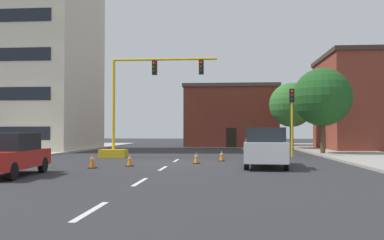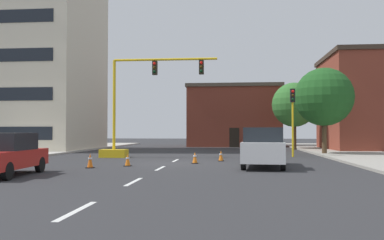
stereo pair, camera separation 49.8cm
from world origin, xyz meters
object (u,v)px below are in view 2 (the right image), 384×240
at_px(traffic_cone_roadside_c, 90,161).
at_px(tree_right_mid, 324,97).
at_px(traffic_light_pole_right, 293,107).
at_px(traffic_cone_roadside_b, 128,160).
at_px(traffic_signal_gantry, 128,126).
at_px(pickup_truck_white, 263,148).
at_px(traffic_cone_roadside_d, 195,158).
at_px(traffic_cone_roadside_a, 221,156).
at_px(tree_right_far, 294,105).
at_px(sedan_red_near_left, 5,154).

bearing_deg(traffic_cone_roadside_c, tree_right_mid, 42.34).
height_order(traffic_light_pole_right, traffic_cone_roadside_b, traffic_light_pole_right).
bearing_deg(traffic_signal_gantry, traffic_light_pole_right, 7.93).
distance_m(pickup_truck_white, traffic_cone_roadside_d, 4.23).
relative_size(pickup_truck_white, traffic_cone_roadside_a, 8.45).
distance_m(pickup_truck_white, traffic_cone_roadside_c, 8.65).
xyz_separation_m(traffic_light_pole_right, pickup_truck_white, (-2.66, -8.62, -2.55)).
bearing_deg(traffic_cone_roadside_d, tree_right_mid, 45.80).
distance_m(traffic_cone_roadside_a, traffic_cone_roadside_b, 6.26).
xyz_separation_m(traffic_cone_roadside_b, traffic_cone_roadside_d, (3.31, 2.10, 0.00)).
bearing_deg(tree_right_mid, traffic_cone_roadside_a, -136.45).
xyz_separation_m(tree_right_mid, traffic_cone_roadside_d, (-9.04, -9.29, -4.09)).
xyz_separation_m(tree_right_far, traffic_cone_roadside_d, (-8.19, -18.88, -4.10)).
relative_size(tree_right_far, traffic_cone_roadside_c, 8.99).
bearing_deg(tree_right_far, traffic_light_pole_right, -98.65).
bearing_deg(traffic_cone_roadside_d, sedan_red_near_left, -134.52).
xyz_separation_m(pickup_truck_white, traffic_cone_roadside_b, (-6.96, -0.08, -0.65)).
bearing_deg(tree_right_mid, sedan_red_near_left, -134.34).
bearing_deg(traffic_cone_roadside_b, pickup_truck_white, 0.62).
height_order(traffic_light_pole_right, sedan_red_near_left, traffic_light_pole_right).
height_order(tree_right_mid, traffic_cone_roadside_c, tree_right_mid).
height_order(sedan_red_near_left, traffic_cone_roadside_c, sedan_red_near_left).
relative_size(sedan_red_near_left, traffic_cone_roadside_a, 7.02).
bearing_deg(traffic_cone_roadside_c, pickup_truck_white, 8.99).
height_order(traffic_signal_gantry, traffic_cone_roadside_a, traffic_signal_gantry).
bearing_deg(tree_right_far, traffic_cone_roadside_b, -118.71).
bearing_deg(sedan_red_near_left, pickup_truck_white, 25.72).
bearing_deg(sedan_red_near_left, traffic_cone_roadside_b, 53.49).
xyz_separation_m(traffic_light_pole_right, tree_right_far, (1.87, 12.29, 0.90)).
bearing_deg(traffic_cone_roadside_a, traffic_cone_roadside_b, -138.69).
relative_size(pickup_truck_white, sedan_red_near_left, 1.20).
xyz_separation_m(pickup_truck_white, traffic_cone_roadside_c, (-8.52, -1.35, -0.61)).
height_order(pickup_truck_white, sedan_red_near_left, pickup_truck_white).
bearing_deg(sedan_red_near_left, traffic_signal_gantry, 80.82).
xyz_separation_m(sedan_red_near_left, traffic_cone_roadside_a, (8.48, 9.23, -0.57)).
relative_size(traffic_cone_roadside_a, traffic_cone_roadside_b, 1.00).
xyz_separation_m(sedan_red_near_left, traffic_cone_roadside_c, (2.21, 3.82, -0.52)).
height_order(tree_right_far, traffic_cone_roadside_a, tree_right_far).
relative_size(sedan_red_near_left, traffic_cone_roadside_d, 6.97).
distance_m(traffic_light_pole_right, sedan_red_near_left, 19.40).
relative_size(tree_right_far, traffic_cone_roadside_d, 10.04).
distance_m(traffic_cone_roadside_b, traffic_cone_roadside_d, 3.92).
bearing_deg(traffic_light_pole_right, traffic_cone_roadside_c, -138.30).
height_order(tree_right_mid, traffic_cone_roadside_a, tree_right_mid).
height_order(traffic_light_pole_right, pickup_truck_white, traffic_light_pole_right).
relative_size(traffic_light_pole_right, traffic_cone_roadside_d, 7.26).
xyz_separation_m(pickup_truck_white, traffic_cone_roadside_a, (-2.25, 4.06, -0.65)).
bearing_deg(tree_right_mid, pickup_truck_white, -115.44).
distance_m(traffic_light_pole_right, traffic_cone_roadside_a, 7.43).
relative_size(traffic_cone_roadside_b, traffic_cone_roadside_c, 0.89).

